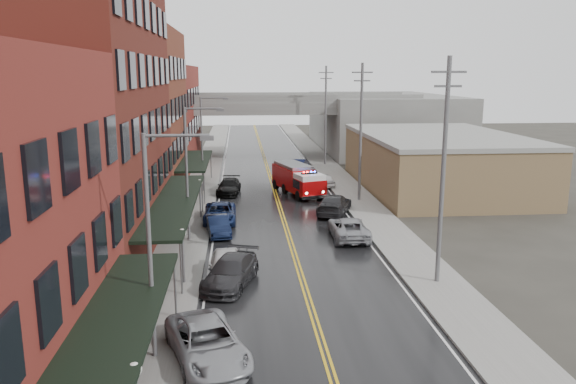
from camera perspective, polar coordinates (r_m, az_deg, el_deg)
road at (r=44.38m, az=-0.56°, el=-2.53°), size 11.00×160.00×0.02m
sidewalk_left at (r=44.42m, az=-10.00°, el=-2.62°), size 3.00×160.00×0.15m
sidewalk_right at (r=45.50m, az=8.66°, el=-2.23°), size 3.00×160.00×0.15m
curb_left at (r=44.30m, az=-7.87°, el=-2.59°), size 0.30×160.00×0.15m
curb_right at (r=45.14m, az=6.62°, el=-2.28°), size 0.30×160.00×0.15m
brick_building_b at (r=37.26m, az=-20.74°, el=7.93°), size 9.00×20.00×18.00m
brick_building_c at (r=54.38m, az=-15.71°, el=7.71°), size 9.00×15.00×15.00m
brick_building_far at (r=71.72m, az=-13.11°, el=7.58°), size 9.00×20.00×12.00m
tan_building at (r=56.91m, az=14.92°, el=2.86°), size 14.00×22.00×5.00m
right_far_block at (r=85.83m, az=9.47°, el=7.06°), size 18.00×30.00×8.00m
awning_0 at (r=19.17m, az=-17.60°, el=-13.80°), size 2.60×16.00×3.09m
awning_1 at (r=36.99m, az=-11.36°, el=-0.98°), size 2.60×18.00×3.09m
awning_2 at (r=54.11m, az=-9.38°, el=3.16°), size 2.60×13.00×3.09m
globe_lamp_1 at (r=30.31m, az=-10.66°, el=-5.16°), size 0.44×0.44×3.12m
globe_lamp_2 at (r=43.84m, az=-8.93°, el=0.23°), size 0.44×0.44×3.12m
street_lamp_0 at (r=21.91m, az=-13.33°, el=-4.13°), size 2.64×0.22×9.00m
street_lamp_1 at (r=37.45m, az=-9.90°, el=2.66°), size 2.64×0.22×9.00m
street_lamp_2 at (r=53.26m, az=-8.49°, el=5.44°), size 2.64×0.22×9.00m
utility_pole_0 at (r=30.14m, az=15.50°, el=2.32°), size 1.80×0.24×12.00m
utility_pole_1 at (r=49.21m, az=7.41°, el=6.26°), size 1.80×0.24×12.00m
utility_pole_2 at (r=68.81m, az=3.84°, el=7.94°), size 1.80×0.24×12.00m
overpass at (r=75.08m, az=-2.48°, el=8.05°), size 40.00×10.00×7.50m
fire_truck at (r=52.31m, az=1.04°, el=1.35°), size 4.67×7.87×2.74m
parked_car_left_2 at (r=23.02m, az=-8.21°, el=-14.94°), size 4.06×6.01×1.53m
parked_car_left_3 at (r=30.37m, az=-5.84°, el=-8.07°), size 3.54×5.61×1.51m
parked_car_left_4 at (r=31.41m, az=-6.37°, el=-7.40°), size 1.79×4.44×1.51m
parked_car_left_5 at (r=39.64m, az=-7.12°, el=-3.41°), size 2.05×4.28×1.35m
parked_car_left_6 at (r=42.95m, az=-6.94°, el=-2.14°), size 2.40×5.17×1.44m
parked_car_left_7 at (r=52.92m, az=-6.03°, el=0.56°), size 2.46×5.06×1.42m
parked_car_right_0 at (r=38.79m, az=6.16°, el=-3.66°), size 2.53×5.28×1.45m
parked_car_right_1 at (r=45.33m, az=4.71°, el=-1.25°), size 3.91×5.90×1.59m
parked_car_right_2 at (r=56.24m, az=3.59°, el=1.24°), size 2.18×4.15×1.35m
parked_car_right_3 at (r=65.13m, az=1.23°, el=2.78°), size 2.75×4.58×1.43m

